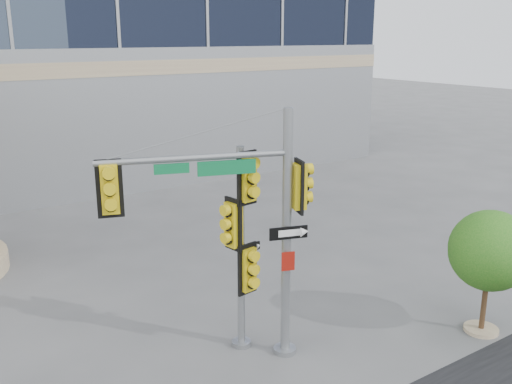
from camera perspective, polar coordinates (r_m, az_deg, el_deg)
ground at (r=12.41m, az=3.77°, el=-16.16°), size 120.00×120.00×0.00m
main_signal_pole at (r=11.01m, az=-1.49°, el=-1.95°), size 3.88×1.59×5.17m
secondary_signal_pole at (r=11.62m, az=-1.39°, el=-4.29°), size 0.79×0.58×4.38m
street_tree at (r=13.56m, az=22.38°, el=-5.69°), size 1.83×1.79×2.85m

